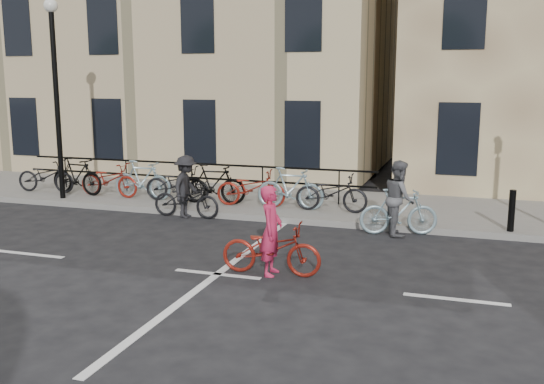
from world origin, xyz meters
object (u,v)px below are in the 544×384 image
(lamp_post, at_px, (55,75))
(cyclist_dark, at_px, (186,193))
(cyclist_grey, at_px, (399,205))
(cyclist_pink, at_px, (271,244))

(lamp_post, xyz_separation_m, cyclist_dark, (4.00, -0.50, -2.88))
(cyclist_grey, bearing_deg, cyclist_dark, 72.56)
(cyclist_pink, height_order, cyclist_grey, cyclist_grey)
(cyclist_pink, distance_m, cyclist_dark, 4.95)
(lamp_post, bearing_deg, cyclist_grey, -3.74)
(lamp_post, bearing_deg, cyclist_dark, -7.13)
(cyclist_grey, bearing_deg, lamp_post, 69.93)
(cyclist_dark, bearing_deg, cyclist_pink, -136.44)
(lamp_post, distance_m, cyclist_grey, 9.62)
(lamp_post, distance_m, cyclist_pink, 8.95)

